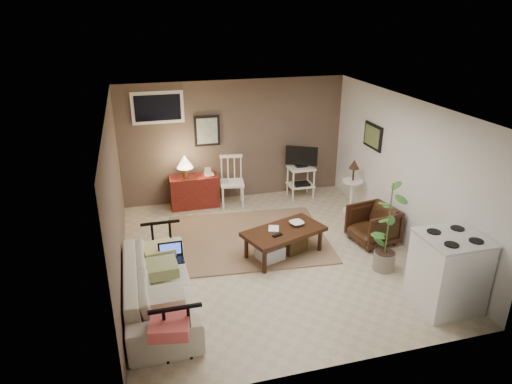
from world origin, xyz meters
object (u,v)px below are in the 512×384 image
object	(u,v)px
potted_plant	(388,224)
coffee_table	(283,240)
red_console	(194,189)
spindle_chair	(232,183)
tv_stand	(301,171)
armchair	(373,223)
sofa	(158,279)
stove	(448,271)
side_table	(353,180)

from	to	relation	value
potted_plant	coffee_table	bearing A→B (deg)	149.57
red_console	spindle_chair	size ratio (longest dim) A/B	1.09
spindle_chair	tv_stand	bearing A→B (deg)	1.20
red_console	armchair	xyz separation A→B (m)	(2.67, -2.25, -0.03)
spindle_chair	red_console	bearing A→B (deg)	170.19
armchair	sofa	bearing A→B (deg)	-85.74
spindle_chair	armchair	size ratio (longest dim) A/B	1.43
tv_stand	potted_plant	size ratio (longest dim) A/B	0.76
coffee_table	sofa	bearing A→B (deg)	-157.04
armchair	stove	distance (m)	1.83
red_console	side_table	xyz separation A→B (m)	(2.89, -1.02, 0.27)
red_console	stove	xyz separation A→B (m)	(2.74, -4.08, 0.14)
spindle_chair	potted_plant	size ratio (longest dim) A/B	0.70
sofa	red_console	xyz separation A→B (m)	(0.90, 3.13, -0.05)
side_table	armchair	xyz separation A→B (m)	(-0.22, -1.23, -0.30)
sofa	red_console	distance (m)	3.26
spindle_chair	side_table	size ratio (longest dim) A/B	0.95
tv_stand	stove	size ratio (longest dim) A/B	1.05
stove	armchair	bearing A→B (deg)	92.12
tv_stand	stove	distance (m)	4.01
red_console	potted_plant	xyz separation A→B (m)	(2.43, -3.07, 0.38)
sofa	red_console	size ratio (longest dim) A/B	2.01
side_table	potted_plant	bearing A→B (deg)	-102.65
tv_stand	armchair	bearing A→B (deg)	-77.54
armchair	coffee_table	bearing A→B (deg)	-98.31
sofa	side_table	world-z (taller)	side_table
sofa	stove	size ratio (longest dim) A/B	2.10
coffee_table	tv_stand	world-z (taller)	tv_stand
tv_stand	stove	world-z (taller)	tv_stand
coffee_table	side_table	xyz separation A→B (m)	(1.80, 1.27, 0.38)
coffee_table	armchair	size ratio (longest dim) A/B	2.04
tv_stand	potted_plant	xyz separation A→B (m)	(0.23, -2.98, 0.18)
potted_plant	stove	world-z (taller)	potted_plant
red_console	potted_plant	size ratio (longest dim) A/B	0.76
sofa	armchair	xyz separation A→B (m)	(3.57, 0.88, -0.08)
coffee_table	stove	world-z (taller)	stove
spindle_chair	armchair	world-z (taller)	spindle_chair
coffee_table	tv_stand	xyz separation A→B (m)	(1.10, 2.19, 0.31)
sofa	side_table	xyz separation A→B (m)	(3.79, 2.11, 0.22)
potted_plant	armchair	bearing A→B (deg)	73.37
side_table	armchair	bearing A→B (deg)	-99.95
tv_stand	armchair	size ratio (longest dim) A/B	1.56
armchair	side_table	bearing A→B (deg)	160.51
red_console	spindle_chair	xyz separation A→B (m)	(0.75, -0.13, 0.09)
tv_stand	armchair	distance (m)	2.22
side_table	coffee_table	bearing A→B (deg)	-144.81
coffee_table	sofa	world-z (taller)	sofa
armchair	stove	bearing A→B (deg)	-7.42
coffee_table	armchair	distance (m)	1.58
spindle_chair	potted_plant	xyz separation A→B (m)	(1.68, -2.94, 0.29)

